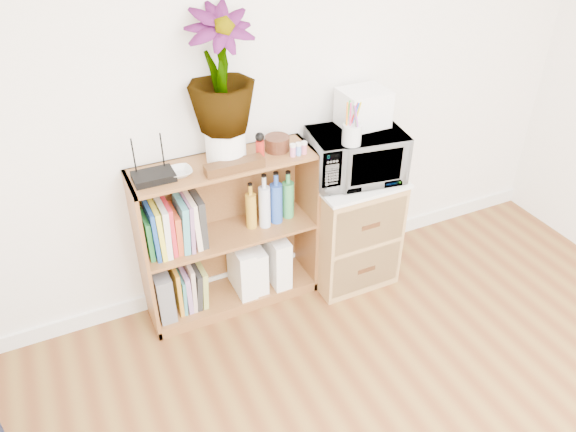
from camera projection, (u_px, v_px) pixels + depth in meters
skirting_board at (276, 264)px, 3.64m from camera, size 4.00×0.02×0.10m
bookshelf at (229, 236)px, 3.17m from camera, size 1.00×0.30×0.95m
wicker_unit at (349, 228)px, 3.45m from camera, size 0.50×0.45×0.70m
microwave at (356, 155)px, 3.16m from camera, size 0.56×0.42×0.28m
pen_cup at (352, 134)px, 2.93m from camera, size 0.10×0.10×0.11m
small_appliance at (363, 108)px, 3.10m from camera, size 0.26×0.21×0.20m
router at (154, 177)px, 2.75m from camera, size 0.20×0.14×0.04m
white_bowl at (179, 172)px, 2.79m from camera, size 0.13×0.13×0.03m
plant_pot at (226, 145)px, 2.88m from camera, size 0.21×0.21×0.18m
potted_plant at (221, 71)px, 2.66m from camera, size 0.34×0.34×0.60m
trinket_box at (235, 166)px, 2.83m from camera, size 0.31×0.08×0.05m
kokeshi_doll at (260, 150)px, 2.91m from camera, size 0.05×0.05×0.10m
wooden_bowl at (277, 143)px, 3.00m from camera, size 0.13×0.13×0.08m
paint_jars at (298, 150)px, 2.96m from camera, size 0.11×0.04×0.06m
file_box at (162, 291)px, 3.17m from camera, size 0.09×0.24×0.30m
magazine_holder_left at (242, 268)px, 3.33m from camera, size 0.10×0.25×0.32m
magazine_holder_mid at (254, 266)px, 3.36m from camera, size 0.09×0.23×0.29m
magazine_holder_right at (276, 258)px, 3.40m from camera, size 0.10×0.26×0.33m
cookbooks at (174, 225)px, 2.98m from camera, size 0.31×0.20×0.29m
liquor_bottles at (271, 199)px, 3.17m from camera, size 0.30×0.07×0.32m
lower_books at (189, 286)px, 3.24m from camera, size 0.18×0.19×0.30m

